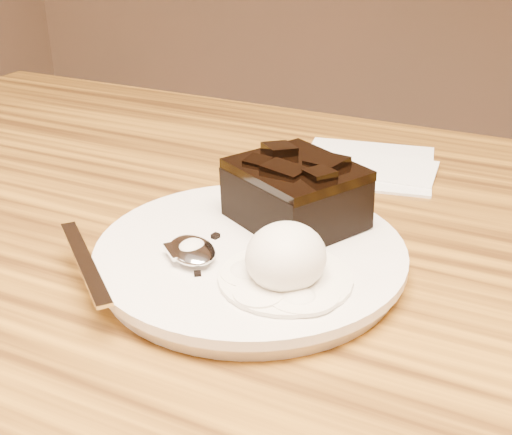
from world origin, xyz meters
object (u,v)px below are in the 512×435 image
at_px(brownie, 295,197).
at_px(ice_cream_scoop, 286,257).
at_px(spoon, 192,252).
at_px(napkin, 367,164).
at_px(plate, 250,257).

height_order(brownie, ice_cream_scoop, brownie).
bearing_deg(spoon, brownie, 12.47).
relative_size(brownie, spoon, 0.51).
bearing_deg(brownie, napkin, 88.47).
bearing_deg(brownie, spoon, -117.31).
xyz_separation_m(plate, spoon, (-0.03, -0.04, 0.02)).
xyz_separation_m(ice_cream_scoop, spoon, (-0.07, -0.00, -0.01)).
bearing_deg(spoon, napkin, 29.49).
height_order(plate, ice_cream_scoop, ice_cream_scoop).
xyz_separation_m(brownie, spoon, (-0.05, -0.09, -0.02)).
xyz_separation_m(ice_cream_scoop, napkin, (-0.02, 0.28, -0.04)).
relative_size(brownie, ice_cream_scoop, 1.60).
bearing_deg(ice_cream_scoop, napkin, 94.86).
xyz_separation_m(plate, ice_cream_scoop, (0.04, -0.03, 0.03)).
distance_m(plate, napkin, 0.25).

